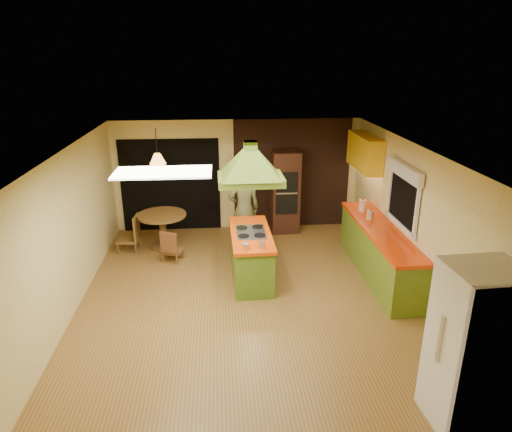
{
  "coord_description": "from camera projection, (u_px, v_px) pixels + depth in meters",
  "views": [
    {
      "loc": [
        -0.41,
        -6.76,
        3.9
      ],
      "look_at": [
        0.22,
        0.79,
        1.15
      ],
      "focal_mm": 32.0,
      "sensor_mm": 36.0,
      "label": 1
    }
  ],
  "objects": [
    {
      "name": "wall_oven",
      "position": [
        285.0,
        192.0,
        10.22
      ],
      "size": [
        0.63,
        0.62,
        1.85
      ],
      "rotation": [
        0.0,
        0.0,
        0.04
      ],
      "color": "#452216",
      "rests_on": "ground"
    },
    {
      "name": "right_counter",
      "position": [
        379.0,
        251.0,
        8.29
      ],
      "size": [
        0.62,
        3.05,
        0.92
      ],
      "color": "olive",
      "rests_on": "ground"
    },
    {
      "name": "room_walls",
      "position": [
        246.0,
        227.0,
        7.27
      ],
      "size": [
        5.5,
        6.5,
        6.5
      ],
      "color": "beige",
      "rests_on": "ground"
    },
    {
      "name": "upper_cabinets",
      "position": [
        365.0,
        152.0,
        9.29
      ],
      "size": [
        0.34,
        1.4,
        0.7
      ],
      "primitive_type": "cube",
      "color": "yellow",
      "rests_on": "room_walls"
    },
    {
      "name": "canister_small",
      "position": [
        370.0,
        215.0,
        8.55
      ],
      "size": [
        0.15,
        0.15,
        0.17
      ],
      "primitive_type": "cylinder",
      "rotation": [
        0.0,
        0.0,
        -0.2
      ],
      "color": "beige",
      "rests_on": "right_counter"
    },
    {
      "name": "canister_medium",
      "position": [
        363.0,
        207.0,
        8.96
      ],
      "size": [
        0.12,
        0.12,
        0.17
      ],
      "primitive_type": "cylinder",
      "rotation": [
        0.0,
        0.0,
        -0.0
      ],
      "color": "beige",
      "rests_on": "right_counter"
    },
    {
      "name": "range_hood",
      "position": [
        251.0,
        156.0,
        7.58
      ],
      "size": [
        1.11,
        0.81,
        0.8
      ],
      "rotation": [
        0.0,
        0.0,
        0.01
      ],
      "color": "#5D7A1E",
      "rests_on": "ceiling_plane"
    },
    {
      "name": "dining_table",
      "position": [
        163.0,
        224.0,
        9.43
      ],
      "size": [
        1.0,
        1.0,
        0.75
      ],
      "rotation": [
        0.0,
        0.0,
        -0.27
      ],
      "color": "brown",
      "rests_on": "ground"
    },
    {
      "name": "fluor_panel",
      "position": [
        163.0,
        172.0,
        5.64
      ],
      "size": [
        1.2,
        0.6,
        0.03
      ],
      "primitive_type": "cube",
      "color": "white",
      "rests_on": "ceiling_plane"
    },
    {
      "name": "man",
      "position": [
        244.0,
        209.0,
        9.19
      ],
      "size": [
        0.72,
        0.55,
        1.79
      ],
      "primitive_type": "imported",
      "rotation": [
        0.0,
        0.0,
        3.34
      ],
      "color": "brown",
      "rests_on": "ground"
    },
    {
      "name": "ceiling_plane",
      "position": [
        246.0,
        150.0,
        6.84
      ],
      "size": [
        6.5,
        6.5,
        0.0
      ],
      "primitive_type": "plane",
      "rotation": [
        3.14,
        0.0,
        0.0
      ],
      "color": "silver",
      "rests_on": "room_walls"
    },
    {
      "name": "canister_large",
      "position": [
        363.0,
        205.0,
        8.99
      ],
      "size": [
        0.18,
        0.18,
        0.22
      ],
      "primitive_type": "cylinder",
      "rotation": [
        0.0,
        0.0,
        -0.21
      ],
      "color": "beige",
      "rests_on": "right_counter"
    },
    {
      "name": "nook_opening",
      "position": [
        171.0,
        185.0,
        10.25
      ],
      "size": [
        2.2,
        0.03,
        2.1
      ],
      "primitive_type": "cube",
      "color": "black",
      "rests_on": "ground"
    },
    {
      "name": "chair_left",
      "position": [
        128.0,
        233.0,
        9.33
      ],
      "size": [
        0.45,
        0.45,
        0.77
      ],
      "primitive_type": null,
      "rotation": [
        0.0,
        0.0,
        -1.66
      ],
      "color": "brown",
      "rests_on": "ground"
    },
    {
      "name": "brick_panel",
      "position": [
        292.0,
        174.0,
        10.39
      ],
      "size": [
        2.64,
        0.03,
        2.5
      ],
      "primitive_type": "cube",
      "color": "#381E14",
      "rests_on": "ground"
    },
    {
      "name": "refrigerator",
      "position": [
        475.0,
        349.0,
        4.81
      ],
      "size": [
        0.81,
        0.77,
        1.88
      ],
      "primitive_type": "cube",
      "rotation": [
        0.0,
        0.0,
        0.05
      ],
      "color": "white",
      "rests_on": "ground"
    },
    {
      "name": "chair_near",
      "position": [
        173.0,
        245.0,
        8.91
      ],
      "size": [
        0.46,
        0.46,
        0.65
      ],
      "primitive_type": null,
      "rotation": [
        0.0,
        0.0,
        2.77
      ],
      "color": "brown",
      "rests_on": "ground"
    },
    {
      "name": "pendant_lamp",
      "position": [
        158.0,
        159.0,
        8.96
      ],
      "size": [
        0.35,
        0.35,
        0.21
      ],
      "primitive_type": "cone",
      "rotation": [
        0.0,
        0.0,
        0.11
      ],
      "color": "#FF9E3F",
      "rests_on": "ceiling_plane"
    },
    {
      "name": "kitchen_island",
      "position": [
        251.0,
        255.0,
        8.2
      ],
      "size": [
        0.73,
        1.76,
        0.89
      ],
      "rotation": [
        0.0,
        0.0,
        0.02
      ],
      "color": "#598320",
      "rests_on": "ground"
    },
    {
      "name": "window_right",
      "position": [
        404.0,
        185.0,
        7.68
      ],
      "size": [
        0.12,
        1.35,
        1.06
      ],
      "color": "black",
      "rests_on": "room_walls"
    },
    {
      "name": "ground",
      "position": [
        247.0,
        296.0,
        7.7
      ],
      "size": [
        6.5,
        6.5,
        0.0
      ],
      "primitive_type": "plane",
      "color": "olive",
      "rests_on": "ground"
    }
  ]
}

